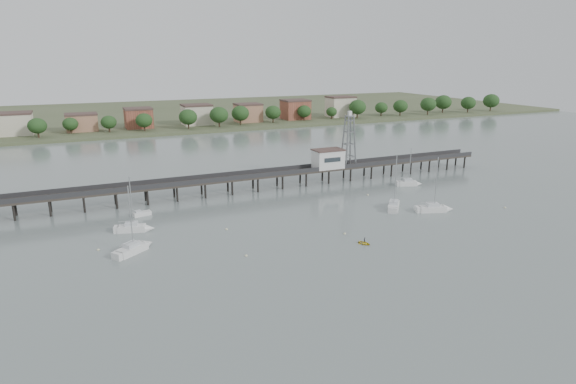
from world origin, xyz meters
The scene contains 14 objects.
ground_plane centered at (0.00, 0.00, 0.00)m, with size 500.00×500.00×0.00m, color slate.
pier centered at (0.00, 60.00, 3.79)m, with size 150.00×5.00×5.50m.
pier_building centered at (25.00, 60.00, 6.67)m, with size 8.40×5.40×5.30m.
lattice_tower centered at (31.50, 60.00, 11.10)m, with size 3.20×3.20×15.50m.
sailboat_b centered at (-29.01, 40.71, 0.65)m, with size 7.45×3.85×11.94m.
sailboat_a centered at (-30.36, 30.16, 0.64)m, with size 7.74×6.53×13.09m.
sailboat_c centered at (27.83, 32.82, 0.64)m, with size 6.87×7.56×13.13m.
sailboat_d centered at (34.99, 26.27, 0.64)m, with size 8.35×4.68×13.27m.
sailboat_e centered at (43.77, 47.20, 0.66)m, with size 6.66×3.98×10.78m.
white_tender centered at (-26.84, 50.46, 0.46)m, with size 4.00×2.19×1.47m.
yellow_dinghy centered at (9.05, 16.24, 0.00)m, with size 1.77×0.51×2.48m, color yellow.
dinghy_occupant centered at (9.05, 16.24, 0.00)m, with size 0.39×1.06×0.25m, color black.
mooring_buoys centered at (4.21, 29.31, 0.08)m, with size 88.58×24.68×0.39m.
far_shore centered at (0.36, 239.58, 0.95)m, with size 500.00×170.00×10.40m.
Camera 1 is at (-38.32, -54.84, 33.92)m, focal length 30.00 mm.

